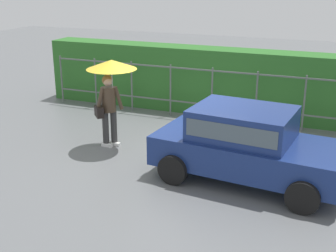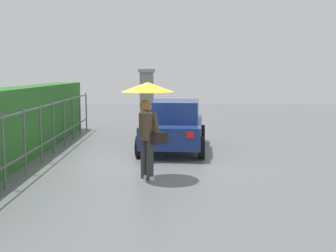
{
  "view_description": "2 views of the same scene",
  "coord_description": "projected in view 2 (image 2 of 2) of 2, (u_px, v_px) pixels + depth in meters",
  "views": [
    {
      "loc": [
        3.27,
        -9.0,
        3.97
      ],
      "look_at": [
        -0.12,
        -0.71,
        0.91
      ],
      "focal_mm": 48.34,
      "sensor_mm": 36.0,
      "label": 1
    },
    {
      "loc": [
        -10.77,
        -0.51,
        2.29
      ],
      "look_at": [
        0.24,
        -0.57,
        0.89
      ],
      "focal_mm": 44.86,
      "sensor_mm": 36.0,
      "label": 2
    }
  ],
  "objects": [
    {
      "name": "pedestrian",
      "position": [
        148.0,
        104.0,
        8.99
      ],
      "size": [
        1.15,
        1.15,
        2.09
      ],
      "rotation": [
        0.0,
        0.0,
        -0.82
      ],
      "color": "#333333",
      "rests_on": "ground"
    },
    {
      "name": "car",
      "position": [
        174.0,
        123.0,
        12.42
      ],
      "size": [
        3.86,
        2.14,
        1.48
      ],
      "rotation": [
        0.0,
        0.0,
        -0.09
      ],
      "color": "navy",
      "rests_on": "ground"
    },
    {
      "name": "fence_section",
      "position": [
        47.0,
        127.0,
        11.28
      ],
      "size": [
        11.18,
        0.05,
        1.5
      ],
      "color": "#59605B",
      "rests_on": "ground"
    },
    {
      "name": "ground_plane",
      "position": [
        146.0,
        161.0,
        10.97
      ],
      "size": [
        40.0,
        40.0,
        0.0
      ],
      "primitive_type": "plane",
      "color": "slate"
    },
    {
      "name": "hedge_row",
      "position": [
        18.0,
        123.0,
        11.26
      ],
      "size": [
        12.13,
        0.9,
        1.9
      ],
      "primitive_type": "cube",
      "color": "#2D6B28",
      "rests_on": "ground"
    },
    {
      "name": "gate_pillar",
      "position": [
        147.0,
        102.0,
        15.19
      ],
      "size": [
        0.6,
        0.6,
        2.42
      ],
      "color": "gray",
      "rests_on": "ground"
    }
  ]
}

